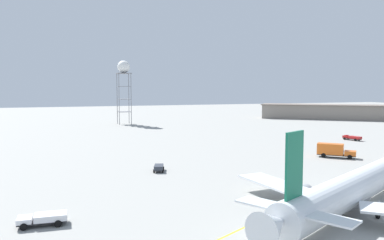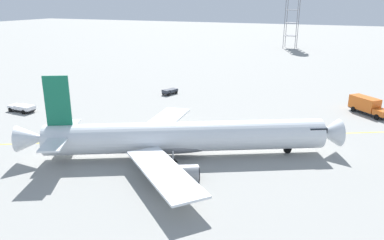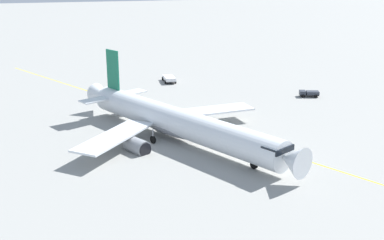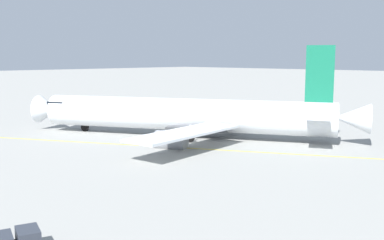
% 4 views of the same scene
% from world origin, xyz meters
% --- Properties ---
extents(ground_plane, '(600.00, 600.00, 0.00)m').
position_xyz_m(ground_plane, '(0.00, 0.00, 0.00)').
color(ground_plane, gray).
extents(airliner_main, '(40.52, 30.36, 11.86)m').
position_xyz_m(airliner_main, '(1.43, 0.22, 2.68)').
color(airliner_main, silver).
rests_on(airliner_main, ground_plane).
extents(pushback_tug_truck, '(5.46, 2.73, 1.30)m').
position_xyz_m(pushback_tug_truck, '(-35.90, 7.85, 0.81)').
color(pushback_tug_truck, '#232326').
rests_on(pushback_tug_truck, ground_plane).
extents(baggage_truck_truck, '(2.80, 4.05, 1.22)m').
position_xyz_m(baggage_truck_truck, '(-15.89, 31.43, 0.71)').
color(baggage_truck_truck, '#232326').
rests_on(baggage_truck_truck, ground_plane).
extents(taxiway_centreline, '(120.01, 64.78, 0.01)m').
position_xyz_m(taxiway_centreline, '(-1.87, 6.27, 0.00)').
color(taxiway_centreline, yellow).
rests_on(taxiway_centreline, ground_plane).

